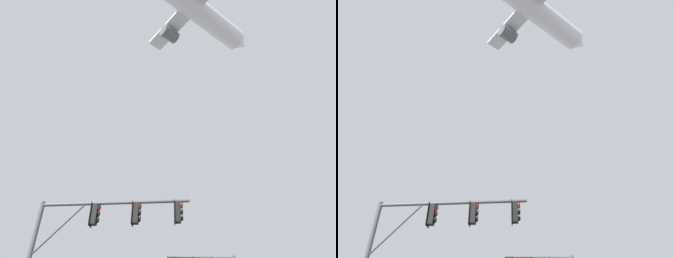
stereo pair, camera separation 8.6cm
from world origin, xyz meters
TOP-DOWN VIEW (x-y plane):
  - signal_pole_near at (-3.07, 8.21)m, footprint 6.85×0.60m
  - airplane at (3.99, 26.11)m, footprint 23.70×21.09m

SIDE VIEW (x-z plane):
  - signal_pole_near at x=-3.07m, z-range 1.87..8.67m
  - airplane at x=3.99m, z-range 46.99..54.70m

